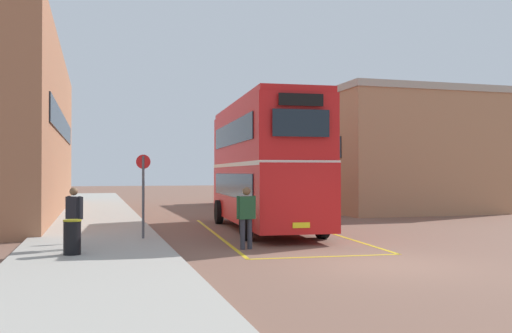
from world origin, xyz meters
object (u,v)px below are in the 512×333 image
pedestrian_boarding (246,213)px  litter_bin (72,237)px  pedestrian_waiting_near (74,214)px  bus_stop_sign (143,188)px  double_decker_bus (264,163)px  single_deck_bus (261,181)px

pedestrian_boarding → litter_bin: bearing=-171.1°
pedestrian_waiting_near → bus_stop_sign: (1.95, 1.95, 0.62)m
litter_bin → bus_stop_sign: size_ratio=0.33×
double_decker_bus → pedestrian_boarding: (-2.00, -4.87, -1.49)m
litter_bin → single_deck_bus: bearing=61.6°
pedestrian_waiting_near → bus_stop_sign: bearing=45.0°
litter_bin → bus_stop_sign: (1.96, 3.01, 1.12)m
single_deck_bus → pedestrian_boarding: single_deck_bus is taller
double_decker_bus → pedestrian_waiting_near: double_decker_bus is taller
single_deck_bus → litter_bin: size_ratio=11.55×
double_decker_bus → litter_bin: (-6.63, -5.60, -1.94)m
double_decker_bus → bus_stop_sign: 5.40m
double_decker_bus → pedestrian_boarding: bearing=-112.4°
double_decker_bus → pedestrian_boarding: 5.48m
pedestrian_waiting_near → bus_stop_sign: bus_stop_sign is taller
pedestrian_boarding → pedestrian_waiting_near: pedestrian_waiting_near is taller
single_deck_bus → pedestrian_waiting_near: single_deck_bus is taller
pedestrian_boarding → pedestrian_waiting_near: 4.63m
single_deck_bus → pedestrian_waiting_near: 21.95m
pedestrian_waiting_near → litter_bin: bearing=-90.5°
double_decker_bus → pedestrian_waiting_near: (-6.62, -4.54, -1.44)m
double_decker_bus → litter_bin: 8.89m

